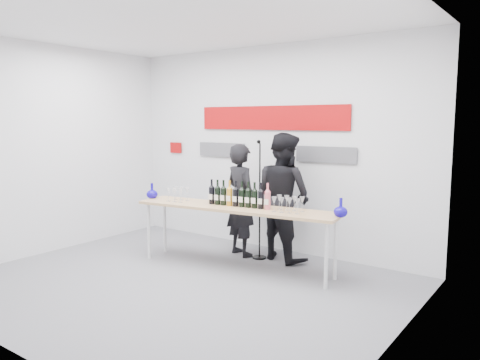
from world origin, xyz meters
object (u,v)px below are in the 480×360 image
object	(u,v)px
tasting_table	(235,211)
presenter_right	(283,197)
presenter_left	(241,200)
mic_stand	(259,223)

from	to	relation	value
tasting_table	presenter_right	world-z (taller)	presenter_right
presenter_left	presenter_right	size ratio (longest dim) A/B	0.91
tasting_table	presenter_right	bearing A→B (deg)	61.50
tasting_table	presenter_left	bearing A→B (deg)	111.34
presenter_right	mic_stand	xyz separation A→B (m)	(-0.27, -0.18, -0.37)
presenter_right	mic_stand	size ratio (longest dim) A/B	1.06
presenter_left	mic_stand	bearing A→B (deg)	-160.59
tasting_table	presenter_left	world-z (taller)	presenter_left
tasting_table	presenter_left	xyz separation A→B (m)	(-0.31, 0.55, 0.04)
tasting_table	presenter_right	distance (m)	0.79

